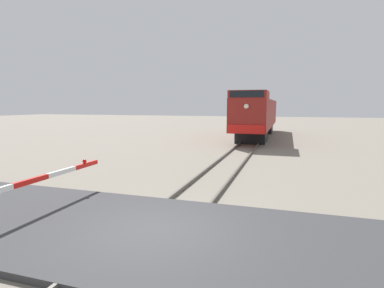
{
  "coord_description": "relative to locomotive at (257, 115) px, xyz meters",
  "views": [
    {
      "loc": [
        2.91,
        -6.27,
        3.13
      ],
      "look_at": [
        -0.92,
        5.77,
        1.5
      ],
      "focal_mm": 28.31,
      "sensor_mm": 36.0,
      "label": 1
    }
  ],
  "objects": [
    {
      "name": "ground_plane",
      "position": [
        0.0,
        -24.15,
        -2.2
      ],
      "size": [
        160.0,
        160.0,
        0.0
      ],
      "primitive_type": "plane",
      "color": "gray"
    },
    {
      "name": "rail_track_left",
      "position": [
        -0.72,
        -24.15,
        -2.13
      ],
      "size": [
        0.08,
        80.0,
        0.15
      ],
      "primitive_type": "cube",
      "color": "#59544C",
      "rests_on": "ground_plane"
    },
    {
      "name": "rail_track_right",
      "position": [
        0.72,
        -24.15,
        -2.13
      ],
      "size": [
        0.08,
        80.0,
        0.15
      ],
      "primitive_type": "cube",
      "color": "#59544C",
      "rests_on": "ground_plane"
    },
    {
      "name": "road_surface",
      "position": [
        0.0,
        -24.15,
        -2.13
      ],
      "size": [
        36.0,
        4.88,
        0.15
      ],
      "primitive_type": "cube",
      "color": "#38383A",
      "rests_on": "ground_plane"
    },
    {
      "name": "locomotive",
      "position": [
        0.0,
        0.0,
        0.0
      ],
      "size": [
        2.84,
        17.43,
        4.22
      ],
      "color": "black",
      "rests_on": "ground_plane"
    }
  ]
}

